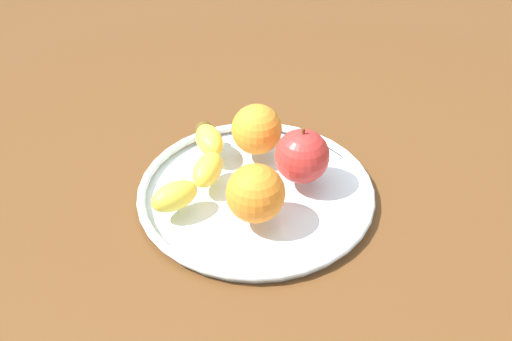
{
  "coord_description": "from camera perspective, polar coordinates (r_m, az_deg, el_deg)",
  "views": [
    {
      "loc": [
        -65.95,
        -0.84,
        57.5
      ],
      "look_at": [
        0.0,
        0.0,
        4.8
      ],
      "focal_mm": 44.11,
      "sensor_mm": 36.0,
      "label": 1
    }
  ],
  "objects": [
    {
      "name": "banana",
      "position": [
        0.87,
        -5.28,
        0.44
      ],
      "size": [
        20.16,
        10.47,
        3.75
      ],
      "rotation": [
        0.0,
        0.0,
        -0.29
      ],
      "color": "yellow",
      "rests_on": "fruit_bowl"
    },
    {
      "name": "fruit_bowl",
      "position": [
        0.87,
        0.0,
        -2.0
      ],
      "size": [
        32.74,
        32.74,
        1.8
      ],
      "color": "silver",
      "rests_on": "ground_plane"
    },
    {
      "name": "orange_front_right",
      "position": [
        0.91,
        -0.16,
        3.76
      ],
      "size": [
        7.38,
        7.38,
        7.38
      ],
      "primitive_type": "sphere",
      "color": "orange",
      "rests_on": "fruit_bowl"
    },
    {
      "name": "apple",
      "position": [
        0.86,
        4.19,
        1.31
      ],
      "size": [
        7.57,
        7.57,
        8.37
      ],
      "color": "red",
      "rests_on": "fruit_bowl"
    },
    {
      "name": "orange_back_right",
      "position": [
        0.8,
        -0.39,
        -2.08
      ],
      "size": [
        7.66,
        7.66,
        7.66
      ],
      "primitive_type": "sphere",
      "color": "orange",
      "rests_on": "fruit_bowl"
    },
    {
      "name": "ground_plane",
      "position": [
        0.89,
        0.0,
        -3.43
      ],
      "size": [
        136.94,
        136.94,
        4.0
      ],
      "primitive_type": "cube",
      "color": "brown"
    }
  ]
}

